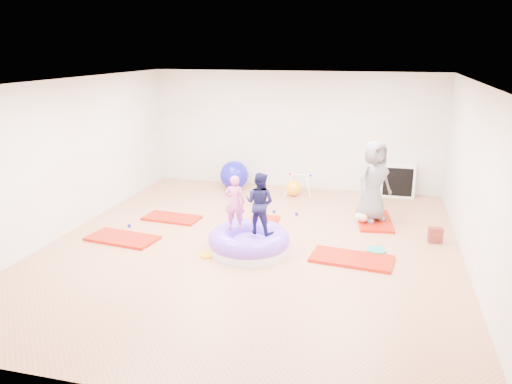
# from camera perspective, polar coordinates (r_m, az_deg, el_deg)

# --- Properties ---
(room) EXTENTS (7.01, 8.01, 2.81)m
(room) POSITION_cam_1_polar(r_m,az_deg,el_deg) (8.29, -0.52, 2.76)
(room) COLOR tan
(room) RESTS_ON ground
(gym_mat_front_left) EXTENTS (1.33, 0.79, 0.05)m
(gym_mat_front_left) POSITION_cam_1_polar(r_m,az_deg,el_deg) (9.32, -15.03, -5.13)
(gym_mat_front_left) COLOR #B61205
(gym_mat_front_left) RESTS_ON ground
(gym_mat_mid_left) EXTENTS (1.16, 0.66, 0.05)m
(gym_mat_mid_left) POSITION_cam_1_polar(r_m,az_deg,el_deg) (10.20, -9.60, -2.93)
(gym_mat_mid_left) COLOR #B61205
(gym_mat_mid_left) RESTS_ON ground
(gym_mat_center_back) EXTENTS (0.62, 1.16, 0.05)m
(gym_mat_center_back) POSITION_cam_1_polar(r_m,az_deg,el_deg) (9.66, 0.63, -3.80)
(gym_mat_center_back) COLOR #B61205
(gym_mat_center_back) RESTS_ON ground
(gym_mat_right) EXTENTS (1.38, 0.80, 0.05)m
(gym_mat_right) POSITION_cam_1_polar(r_m,az_deg,el_deg) (8.31, 10.89, -7.52)
(gym_mat_right) COLOR #B61205
(gym_mat_right) RESTS_ON ground
(gym_mat_rear_right) EXTENTS (0.79, 1.34, 0.05)m
(gym_mat_rear_right) POSITION_cam_1_polar(r_m,az_deg,el_deg) (10.16, 13.36, -3.20)
(gym_mat_rear_right) COLOR #B61205
(gym_mat_rear_right) RESTS_ON ground
(inflatable_cushion) EXTENTS (1.38, 1.38, 0.44)m
(inflatable_cushion) POSITION_cam_1_polar(r_m,az_deg,el_deg) (8.46, -0.80, -5.72)
(inflatable_cushion) COLOR white
(inflatable_cushion) RESTS_ON ground
(child_pink) EXTENTS (0.37, 0.27, 0.94)m
(child_pink) POSITION_cam_1_polar(r_m,az_deg,el_deg) (8.37, -2.45, -0.88)
(child_pink) COLOR #DD5698
(child_pink) RESTS_ON inflatable_cushion
(child_navy) EXTENTS (0.58, 0.50, 1.04)m
(child_navy) POSITION_cam_1_polar(r_m,az_deg,el_deg) (8.17, 0.43, -0.94)
(child_navy) COLOR #15153E
(child_navy) RESTS_ON inflatable_cushion
(adult_caregiver) EXTENTS (0.90, 0.90, 1.58)m
(adult_caregiver) POSITION_cam_1_polar(r_m,az_deg,el_deg) (9.90, 13.31, 1.23)
(adult_caregiver) COLOR slate
(adult_caregiver) RESTS_ON gym_mat_rear_right
(infant) EXTENTS (0.34, 0.34, 0.20)m
(infant) POSITION_cam_1_polar(r_m,az_deg,el_deg) (9.95, 12.18, -2.78)
(infant) COLOR #BCD4F8
(infant) RESTS_ON gym_mat_rear_right
(ball_pit_balls) EXTENTS (3.06, 1.63, 0.07)m
(ball_pit_balls) POSITION_cam_1_polar(r_m,az_deg,el_deg) (10.29, -3.15, -2.49)
(ball_pit_balls) COLOR #208931
(ball_pit_balls) RESTS_ON ground
(exercise_ball_blue) EXTENTS (0.69, 0.69, 0.69)m
(exercise_ball_blue) POSITION_cam_1_polar(r_m,az_deg,el_deg) (12.11, -2.50, 1.94)
(exercise_ball_blue) COLOR #1613B9
(exercise_ball_blue) RESTS_ON ground
(exercise_ball_orange) EXTENTS (0.38, 0.38, 0.38)m
(exercise_ball_orange) POSITION_cam_1_polar(r_m,az_deg,el_deg) (11.60, 4.33, 0.46)
(exercise_ball_orange) COLOR #FEA518
(exercise_ball_orange) RESTS_ON ground
(infant_play_gym) EXTENTS (0.64, 0.61, 0.49)m
(infant_play_gym) POSITION_cam_1_polar(r_m,az_deg,el_deg) (11.68, 5.06, 1.27)
(infant_play_gym) COLOR white
(infant_play_gym) RESTS_ON ground
(cube_shelf) EXTENTS (0.76, 0.37, 0.76)m
(cube_shelf) POSITION_cam_1_polar(r_m,az_deg,el_deg) (11.96, 15.88, 1.31)
(cube_shelf) COLOR white
(cube_shelf) RESTS_ON ground
(balance_disc) EXTENTS (0.32, 0.32, 0.07)m
(balance_disc) POSITION_cam_1_polar(r_m,az_deg,el_deg) (8.68, 13.60, -6.58)
(balance_disc) COLOR teal
(balance_disc) RESTS_ON ground
(backpack) EXTENTS (0.26, 0.18, 0.28)m
(backpack) POSITION_cam_1_polar(r_m,az_deg,el_deg) (9.39, 19.81, -4.66)
(backpack) COLOR red
(backpack) RESTS_ON ground
(yellow_toy) EXTENTS (0.22, 0.22, 0.03)m
(yellow_toy) POSITION_cam_1_polar(r_m,az_deg,el_deg) (8.35, -5.65, -7.26)
(yellow_toy) COLOR #EAB604
(yellow_toy) RESTS_ON ground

